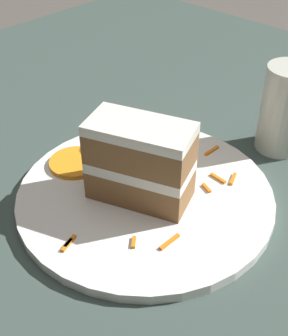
# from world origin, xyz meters

# --- Properties ---
(ground_plane) EXTENTS (6.00, 6.00, 0.00)m
(ground_plane) POSITION_xyz_m (0.00, 0.00, 0.00)
(ground_plane) COLOR #4C4742
(ground_plane) RESTS_ON ground
(dining_table) EXTENTS (1.29, 1.20, 0.03)m
(dining_table) POSITION_xyz_m (0.00, 0.00, 0.01)
(dining_table) COLOR #384742
(dining_table) RESTS_ON ground
(plate) EXTENTS (0.30, 0.30, 0.01)m
(plate) POSITION_xyz_m (0.04, 0.00, 0.03)
(plate) COLOR white
(plate) RESTS_ON dining_table
(cake_slice) EXTENTS (0.09, 0.13, 0.10)m
(cake_slice) POSITION_xyz_m (0.03, -0.00, 0.09)
(cake_slice) COLOR brown
(cake_slice) RESTS_ON plate
(cream_dollop) EXTENTS (0.06, 0.05, 0.05)m
(cream_dollop) POSITION_xyz_m (0.09, 0.08, 0.06)
(cream_dollop) COLOR white
(cream_dollop) RESTS_ON plate
(orange_garnish) EXTENTS (0.06, 0.06, 0.01)m
(orange_garnish) POSITION_xyz_m (0.02, 0.10, 0.04)
(orange_garnish) COLOR orange
(orange_garnish) RESTS_ON plate
(carrot_shreds_scatter) EXTENTS (0.26, 0.12, 0.00)m
(carrot_shreds_scatter) POSITION_xyz_m (0.06, -0.03, 0.04)
(carrot_shreds_scatter) COLOR orange
(carrot_shreds_scatter) RESTS_ON plate
(drinking_glass) EXTENTS (0.06, 0.06, 0.12)m
(drinking_glass) POSITION_xyz_m (0.25, -0.06, 0.08)
(drinking_glass) COLOR beige
(drinking_glass) RESTS_ON dining_table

